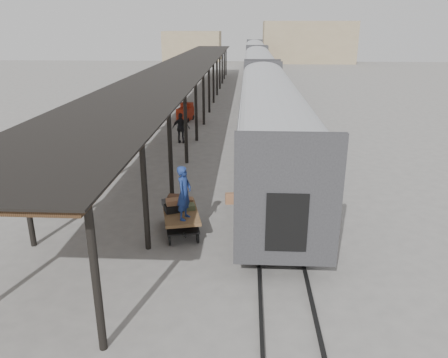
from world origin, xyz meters
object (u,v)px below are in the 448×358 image
baggage_cart (181,216)px  porter (184,193)px  luggage_tug (185,113)px  pedestrian (181,128)px

baggage_cart → porter: size_ratio=1.34×
baggage_cart → luggage_tug: luggage_tug is taller
luggage_tug → porter: size_ratio=0.90×
luggage_tug → porter: porter is taller
porter → luggage_tug: bearing=23.7°
luggage_tug → porter: (2.84, -20.69, 1.20)m
baggage_cart → luggage_tug: 20.21m
pedestrian → luggage_tug: bearing=-78.2°
luggage_tug → baggage_cart: bearing=-68.7°
luggage_tug → pedestrian: pedestrian is taller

